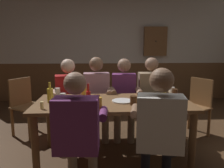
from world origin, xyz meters
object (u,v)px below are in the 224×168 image
object	(u,v)px
dining_table	(113,109)
chair_empty_near_right	(26,104)
chair_empty_near_left	(195,105)
person_3	(152,94)
pint_glass_4	(172,91)
person_1	(97,94)
bottle_1	(163,97)
pint_glass_0	(97,100)
person_5	(159,124)
pint_glass_1	(58,92)
wall_dart_cabinet	(155,41)
bottle_0	(50,95)
pint_glass_5	(78,102)
pint_glass_2	(99,104)
pint_glass_3	(175,95)
person_2	(124,95)
pint_glass_8	(84,91)
person_0	(69,95)
person_4	(78,128)
pint_glass_7	(133,100)
condiment_caddy	(153,99)
table_candle	(42,105)
pint_glass_6	(63,100)
plate_0	(123,101)
bottle_2	(88,97)

from	to	relation	value
dining_table	chair_empty_near_right	size ratio (longest dim) A/B	2.12
chair_empty_near_left	person_3	bearing A→B (deg)	64.34
chair_empty_near_right	pint_glass_4	world-z (taller)	chair_empty_near_right
person_1	pint_glass_4	size ratio (longest dim) A/B	10.69
pint_glass_4	bottle_1	bearing A→B (deg)	-116.41
pint_glass_0	person_5	bearing A→B (deg)	-39.43
pint_glass_1	wall_dart_cabinet	size ratio (longest dim) A/B	0.14
bottle_0	pint_glass_5	size ratio (longest dim) A/B	1.83
pint_glass_2	pint_glass_3	world-z (taller)	pint_glass_3
person_2	bottle_0	distance (m)	1.17
pint_glass_3	pint_glass_8	world-z (taller)	pint_glass_8
person_1	bottle_1	distance (m)	1.23
person_0	pint_glass_2	bearing A→B (deg)	102.96
dining_table	person_4	size ratio (longest dim) A/B	1.59
person_5	chair_empty_near_right	xyz separation A→B (m)	(-1.70, 1.51, -0.19)
pint_glass_7	condiment_caddy	bearing A→B (deg)	33.60
table_candle	person_2	bearing A→B (deg)	43.80
pint_glass_7	wall_dart_cabinet	world-z (taller)	wall_dart_cabinet
person_3	pint_glass_1	size ratio (longest dim) A/B	12.07
pint_glass_2	pint_glass_6	world-z (taller)	pint_glass_6
pint_glass_6	pint_glass_7	distance (m)	0.78
person_4	person_5	distance (m)	0.75
chair_empty_near_right	bottle_1	world-z (taller)	bottle_1
person_2	person_4	distance (m)	1.44
dining_table	pint_glass_4	xyz separation A→B (m)	(0.81, 0.27, 0.15)
person_1	person_4	distance (m)	1.34
table_candle	pint_glass_0	bearing A→B (deg)	9.59
person_4	plate_0	world-z (taller)	person_4
person_1	person_3	world-z (taller)	person_1
pint_glass_5	pint_glass_6	size ratio (longest dim) A/B	0.84
chair_empty_near_right	pint_glass_1	size ratio (longest dim) A/B	8.80
chair_empty_near_right	pint_glass_4	xyz separation A→B (m)	(2.12, -0.57, 0.30)
person_5	bottle_2	world-z (taller)	person_5
bottle_1	pint_glass_7	world-z (taller)	bottle_1
wall_dart_cabinet	person_2	bearing A→B (deg)	-114.24
person_0	condiment_caddy	distance (m)	1.28
pint_glass_0	table_candle	bearing A→B (deg)	-170.41
person_0	pint_glass_0	bearing A→B (deg)	105.72
condiment_caddy	pint_glass_7	bearing A→B (deg)	-146.40
person_2	pint_glass_2	distance (m)	1.09
plate_0	bottle_0	distance (m)	0.86
pint_glass_3	pint_glass_4	size ratio (longest dim) A/B	1.28
person_2	pint_glass_5	size ratio (longest dim) A/B	9.11
dining_table	pint_glass_4	distance (m)	0.87
person_1	pint_glass_2	xyz separation A→B (m)	(0.03, -1.01, 0.12)
person_0	bottle_0	distance (m)	0.69
person_1	dining_table	bearing A→B (deg)	104.15
person_3	pint_glass_6	bearing A→B (deg)	38.25
plate_0	chair_empty_near_right	bearing A→B (deg)	148.92
plate_0	wall_dart_cabinet	distance (m)	3.22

